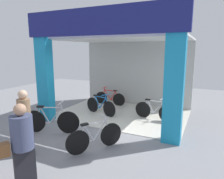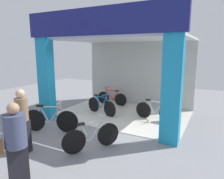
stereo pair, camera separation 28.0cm
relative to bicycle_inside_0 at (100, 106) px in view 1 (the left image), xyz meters
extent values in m
plane|color=gray|center=(0.73, -1.35, -0.34)|extent=(17.91, 17.91, 0.00)
cube|color=beige|center=(0.73, 0.39, -0.33)|extent=(4.96, 3.48, 0.02)
cube|color=#B7B7B2|center=(0.73, 2.13, 1.13)|extent=(4.96, 0.12, 2.94)
cube|color=#198CBF|center=(-1.50, -1.35, 1.13)|extent=(0.50, 0.36, 2.94)
cube|color=#198CBF|center=(2.96, -1.35, 1.13)|extent=(0.50, 0.36, 2.94)
cube|color=navy|center=(0.73, -1.50, 2.98)|extent=(5.16, 0.20, 0.78)
cube|color=silver|center=(0.73, 0.39, 2.56)|extent=(4.96, 3.48, 0.06)
cylinder|color=black|center=(-0.45, 0.14, -0.04)|extent=(0.60, 0.22, 0.61)
cylinder|color=black|center=(0.46, -0.14, -0.04)|extent=(0.60, 0.22, 0.61)
cylinder|color=blue|center=(-0.23, 0.07, -0.06)|extent=(0.40, 0.16, 0.08)
cylinder|color=blue|center=(-0.15, 0.05, 0.14)|extent=(0.26, 0.11, 0.46)
cylinder|color=blue|center=(0.13, -0.04, 0.15)|extent=(0.37, 0.14, 0.48)
cylinder|color=blue|center=(0.01, 0.00, 0.37)|extent=(0.57, 0.21, 0.05)
cylinder|color=blue|center=(-0.35, 0.11, 0.16)|extent=(0.20, 0.09, 0.41)
cylinder|color=blue|center=(0.37, -0.12, 0.17)|extent=(0.18, 0.09, 0.42)
cylinder|color=blue|center=(0.28, -0.09, 0.44)|extent=(0.06, 0.05, 0.13)
cylinder|color=blue|center=(0.28, -0.09, 0.50)|extent=(0.16, 0.42, 0.03)
cube|color=black|center=(-0.27, 0.08, 0.39)|extent=(0.20, 0.14, 0.05)
cylinder|color=black|center=(1.63, 0.36, -0.04)|extent=(0.60, 0.14, 0.60)
cylinder|color=black|center=(2.55, 0.20, -0.04)|extent=(0.60, 0.14, 0.60)
cylinder|color=silver|center=(1.84, 0.32, -0.06)|extent=(0.41, 0.10, 0.08)
cylinder|color=silver|center=(1.93, 0.31, 0.13)|extent=(0.27, 0.08, 0.45)
cylinder|color=silver|center=(2.21, 0.26, 0.14)|extent=(0.37, 0.09, 0.47)
cylinder|color=silver|center=(2.10, 0.28, 0.36)|extent=(0.58, 0.13, 0.05)
cylinder|color=silver|center=(1.73, 0.34, 0.16)|extent=(0.20, 0.06, 0.41)
cylinder|color=silver|center=(2.46, 0.22, 0.16)|extent=(0.18, 0.06, 0.42)
cylinder|color=silver|center=(2.37, 0.23, 0.43)|extent=(0.06, 0.04, 0.13)
cylinder|color=silver|center=(2.37, 0.23, 0.49)|extent=(0.10, 0.42, 0.03)
cube|color=black|center=(1.81, 0.32, 0.38)|extent=(0.20, 0.12, 0.05)
cylinder|color=black|center=(0.16, 1.46, -0.05)|extent=(0.58, 0.04, 0.58)
cylinder|color=black|center=(-0.74, 1.47, -0.05)|extent=(0.58, 0.04, 0.58)
cylinder|color=red|center=(-0.05, 1.47, -0.07)|extent=(0.39, 0.03, 0.08)
cylinder|color=red|center=(-0.13, 1.47, 0.12)|extent=(0.25, 0.03, 0.44)
cylinder|color=red|center=(-0.41, 1.47, 0.12)|extent=(0.36, 0.03, 0.46)
cylinder|color=red|center=(-0.30, 1.47, 0.34)|extent=(0.56, 0.03, 0.05)
cylinder|color=red|center=(0.06, 1.47, 0.14)|extent=(0.19, 0.03, 0.39)
cylinder|color=red|center=(-0.65, 1.47, 0.15)|extent=(0.17, 0.03, 0.40)
cylinder|color=red|center=(-0.57, 1.47, 0.40)|extent=(0.05, 0.03, 0.12)
cylinder|color=red|center=(-0.56, 1.47, 0.46)|extent=(0.03, 0.41, 0.03)
cube|color=black|center=(-0.02, 1.47, 0.35)|extent=(0.18, 0.09, 0.04)
cylinder|color=black|center=(-1.00, -2.43, 0.00)|extent=(0.66, 0.28, 0.69)
cylinder|color=black|center=(0.00, -2.06, 0.00)|extent=(0.66, 0.28, 0.69)
cylinder|color=silver|center=(-0.76, -2.34, -0.02)|extent=(0.45, 0.20, 0.09)
cylinder|color=silver|center=(-0.67, -2.31, 0.20)|extent=(0.29, 0.14, 0.52)
cylinder|color=silver|center=(-0.36, -2.20, 0.21)|extent=(0.41, 0.18, 0.54)
cylinder|color=silver|center=(-0.49, -2.24, 0.46)|extent=(0.63, 0.27, 0.05)
cylinder|color=silver|center=(-0.89, -2.39, 0.23)|extent=(0.23, 0.11, 0.46)
cylinder|color=silver|center=(-0.10, -2.10, 0.23)|extent=(0.21, 0.11, 0.48)
cylinder|color=silver|center=(-0.19, -2.13, 0.54)|extent=(0.07, 0.06, 0.14)
cylinder|color=silver|center=(-0.20, -2.13, 0.60)|extent=(0.20, 0.46, 0.03)
cube|color=black|center=(-0.80, -2.36, 0.48)|extent=(0.23, 0.17, 0.05)
cylinder|color=black|center=(1.02, -3.04, -0.04)|extent=(0.37, 0.54, 0.61)
cylinder|color=black|center=(1.54, -2.25, -0.04)|extent=(0.37, 0.54, 0.61)
cylinder|color=silver|center=(1.14, -2.86, -0.06)|extent=(0.25, 0.36, 0.08)
cylinder|color=silver|center=(1.19, -2.78, 0.14)|extent=(0.17, 0.24, 0.46)
cylinder|color=silver|center=(1.35, -2.54, 0.15)|extent=(0.23, 0.33, 0.48)
cylinder|color=silver|center=(1.28, -2.64, 0.37)|extent=(0.35, 0.51, 0.05)
cylinder|color=silver|center=(1.08, -2.95, 0.16)|extent=(0.14, 0.19, 0.41)
cylinder|color=silver|center=(1.48, -2.33, 0.17)|extent=(0.13, 0.17, 0.43)
cylinder|color=silver|center=(1.44, -2.40, 0.44)|extent=(0.06, 0.06, 0.13)
cylinder|color=silver|center=(1.43, -2.41, 0.50)|extent=(0.38, 0.26, 0.03)
cube|color=black|center=(1.12, -2.88, 0.39)|extent=(0.18, 0.21, 0.05)
cube|color=black|center=(-0.14, -3.54, 0.07)|extent=(0.31, 0.29, 0.83)
cylinder|color=#8C6B4C|center=(-0.14, -3.54, 0.76)|extent=(0.35, 0.35, 0.56)
sphere|color=#D8AD8C|center=(-0.14, -3.54, 1.15)|extent=(0.22, 0.22, 0.22)
cube|color=black|center=(0.93, -4.54, 0.07)|extent=(0.38, 0.41, 0.82)
cylinder|color=#3F4766|center=(0.93, -4.54, 0.78)|extent=(0.51, 0.51, 0.60)
sphere|color=tan|center=(0.93, -4.54, 1.19)|extent=(0.21, 0.21, 0.21)
cube|color=brown|center=(0.76, -4.83, 0.54)|extent=(0.27, 0.31, 0.23)
camera|label=1|loc=(3.76, -6.89, 2.17)|focal=32.96mm
camera|label=2|loc=(4.01, -6.76, 2.17)|focal=32.96mm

